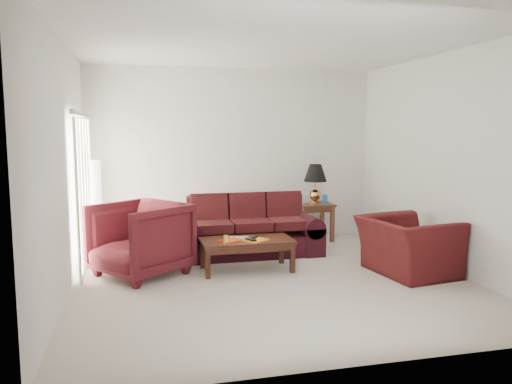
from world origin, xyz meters
TOP-DOWN VIEW (x-y plane):
  - floor at (0.00, 0.00)m, footprint 5.00×5.00m
  - blinds at (-2.42, 1.30)m, footprint 0.10×2.00m
  - sofa at (0.02, 1.35)m, footprint 2.28×1.15m
  - throw_pillow at (-0.68, 2.09)m, footprint 0.43×0.35m
  - end_table at (1.37, 2.15)m, footprint 0.64×0.64m
  - table_lamp at (1.41, 2.20)m, footprint 0.46×0.46m
  - clock at (1.18, 2.05)m, footprint 0.17×0.11m
  - blue_canister at (1.51, 2.00)m, footprint 0.11×0.11m
  - picture_frame at (1.25, 2.28)m, footprint 0.20×0.22m
  - floor_lamp at (-2.33, 2.20)m, footprint 0.25×0.25m
  - armchair_left at (-1.65, 0.59)m, footprint 1.51×1.50m
  - armchair_right at (1.86, -0.17)m, footprint 1.18×1.31m
  - coffee_table at (-0.22, 0.49)m, footprint 1.33×0.79m
  - magazine_red at (-0.46, 0.42)m, footprint 0.38×0.36m
  - magazine_white at (-0.32, 0.54)m, footprint 0.29×0.23m
  - magazine_orange at (-0.12, 0.36)m, footprint 0.39×0.37m
  - remote_a at (-0.20, 0.33)m, footprint 0.13×0.19m
  - remote_b at (-0.11, 0.46)m, footprint 0.13×0.18m
  - yellow_glass at (-0.55, 0.31)m, footprint 0.07×0.07m

SIDE VIEW (x-z plane):
  - floor at x=0.00m, z-range 0.00..0.00m
  - coffee_table at x=-0.22m, z-range 0.00..0.44m
  - end_table at x=1.37m, z-range 0.00..0.66m
  - armchair_right at x=1.86m, z-range 0.00..0.76m
  - sofa at x=0.02m, z-range 0.00..0.90m
  - magazine_white at x=-0.32m, z-range 0.44..0.46m
  - magazine_red at x=-0.46m, z-range 0.44..0.46m
  - magazine_orange at x=-0.12m, z-range 0.44..0.46m
  - remote_b at x=-0.11m, z-range 0.46..0.48m
  - remote_a at x=-0.20m, z-range 0.46..0.48m
  - armchair_left at x=-1.65m, z-range 0.00..0.99m
  - yellow_glass at x=-0.55m, z-range 0.44..0.55m
  - throw_pillow at x=-0.68m, z-range 0.49..0.89m
  - blue_canister at x=1.51m, z-range 0.66..0.82m
  - clock at x=1.18m, z-range 0.66..0.82m
  - floor_lamp at x=-2.33m, z-range 0.00..1.49m
  - picture_frame at x=1.25m, z-range 0.72..0.78m
  - table_lamp at x=1.41m, z-range 0.66..1.34m
  - blinds at x=-2.42m, z-range 0.00..2.16m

